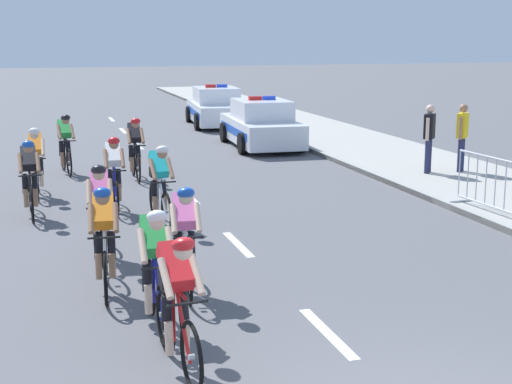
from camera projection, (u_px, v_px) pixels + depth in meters
The scene contains 19 objects.
sidewalk_slab at pixel (393, 157), 21.33m from camera, with size 3.70×60.00×0.12m, color #A3A099.
kerb_edge at pixel (335, 160), 20.83m from camera, with size 0.16×60.00×0.13m, color #9E9E99.
lane_markings_centre at pixel (173, 180), 18.26m from camera, with size 0.14×29.60×0.01m.
cyclist_lead at pixel (178, 300), 7.69m from camera, with size 0.44×1.72×1.56m.
cyclist_second at pixel (155, 266), 8.83m from camera, with size 0.42×1.72×1.56m.
cyclist_third at pixel (185, 237), 10.10m from camera, with size 0.45×1.72×1.56m.
cyclist_fourth at pixel (104, 237), 10.09m from camera, with size 0.45×1.72×1.56m.
cyclist_fifth at pixel (100, 208), 11.76m from camera, with size 0.44×1.72×1.56m.
cyclist_sixth at pixel (160, 184), 13.73m from camera, with size 0.43×1.72×1.56m.
cyclist_seventh at pixel (30, 177), 14.37m from camera, with size 0.42×1.72×1.56m.
cyclist_eighth at pixel (114, 172), 14.86m from camera, with size 0.42×1.72×1.56m.
cyclist_ninth at pixel (36, 160), 16.29m from camera, with size 0.42×1.72×1.56m.
cyclist_tenth at pixel (135, 147), 18.15m from camera, with size 0.42×1.72×1.56m.
cyclist_eleventh at pixel (65, 143), 18.92m from camera, with size 0.45×1.72×1.56m.
police_car_nearest at pixel (261, 125), 23.52m from camera, with size 2.17×4.49×1.59m.
police_car_second at pixel (216, 108), 29.12m from camera, with size 2.28×4.53×1.59m.
crowd_barrier_rear at pixel (495, 186), 14.20m from camera, with size 0.63×2.32×1.07m.
spectator_closest at pixel (462, 133), 18.52m from camera, with size 0.42×0.43×1.68m.
spectator_back at pixel (429, 134), 18.34m from camera, with size 0.40×0.45×1.68m.
Camera 1 is at (-3.20, -5.09, 3.44)m, focal length 52.85 mm.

